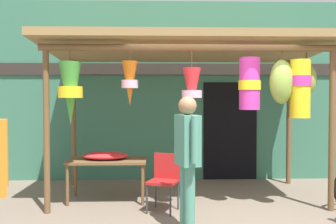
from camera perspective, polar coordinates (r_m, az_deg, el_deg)
name	(u,v)px	position (r m, az deg, el deg)	size (l,w,h in m)	color
ground_plane	(215,219)	(5.59, 6.94, -15.33)	(30.00, 30.00, 0.00)	#756656
shop_facade	(195,91)	(8.08, 4.06, 3.09)	(10.35, 0.29, 3.65)	#387056
market_stall_canopy	(191,60)	(6.37, 3.47, 7.68)	(4.68, 2.35, 2.65)	brown
display_table	(107,164)	(6.43, -8.91, -7.52)	(1.26, 0.71, 0.68)	brown
flower_heap_on_table	(106,156)	(6.41, -9.11, -6.36)	(0.73, 0.51, 0.12)	red
folding_chair	(165,177)	(5.82, -0.51, -9.52)	(0.52, 0.52, 0.84)	#AD1E1E
vendor_in_orange	(187,152)	(4.85, 2.88, -5.87)	(0.32, 0.58, 1.69)	#4C8E7A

